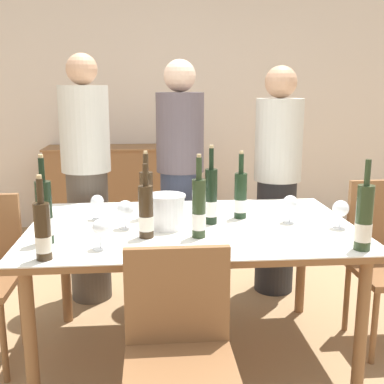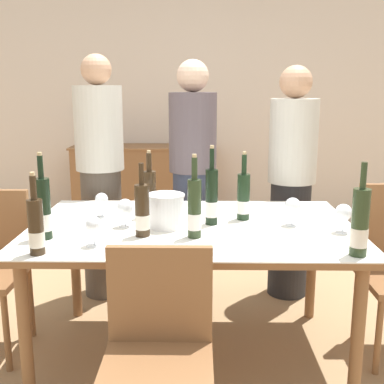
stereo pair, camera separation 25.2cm
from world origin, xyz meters
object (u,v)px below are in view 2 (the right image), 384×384
Objects in this scene: chair_near_front at (158,345)px; sideboard_cabinet at (145,188)px; person_guest_right at (291,184)px; wine_glass_4 at (125,208)px; dining_table at (192,237)px; wine_glass_2 at (94,226)px; wine_bottle_6 at (243,197)px; person_host at (101,179)px; ice_bucket at (166,210)px; wine_bottle_1 at (194,209)px; wine_bottle_7 at (212,198)px; person_guest_left at (193,180)px; wine_glass_1 at (343,213)px; wine_bottle_3 at (360,224)px; wine_bottle_5 at (36,227)px; wine_glass_0 at (102,200)px; wine_bottle_0 at (142,212)px; wine_glass_3 at (293,206)px; wine_bottle_4 at (150,195)px; wine_bottle_2 at (43,210)px.

sideboard_cabinet is at bearing 97.31° from chair_near_front.
wine_glass_4 is at bearing -139.75° from person_guest_right.
wine_glass_2 is at bearing -141.82° from dining_table.
person_host is (-0.93, 0.70, -0.03)m from wine_bottle_6.
wine_glass_4 is at bearing 72.55° from wine_glass_2.
wine_glass_4 reaches higher than chair_near_front.
wine_bottle_1 is at bearing -48.52° from ice_bucket.
person_host is (-0.75, 0.79, -0.05)m from wine_bottle_7.
wine_bottle_6 is 0.79m from person_guest_left.
wine_glass_1 is 0.98× the size of wine_glass_4.
person_guest_left is at bearing 119.30° from wine_bottle_3.
wine_bottle_6 is at bearing 31.42° from wine_bottle_5.
wine_bottle_3 is at bearing -95.20° from wine_glass_1.
wine_bottle_6 reaches higher than sideboard_cabinet.
ice_bucket is at bearing 91.36° from chair_near_front.
wine_bottle_3 reaches higher than sideboard_cabinet.
wine_bottle_3 is at bearing -52.25° from wine_bottle_6.
wine_glass_2 is at bearing -109.98° from person_guest_left.
dining_table is 12.36× the size of wine_glass_0.
sideboard_cabinet is 4.02× the size of wine_bottle_0.
wine_bottle_7 is at bearing 31.80° from wine_bottle_0.
dining_table is 0.79m from wine_glass_1.
wine_bottle_7 is 2.81× the size of wine_glass_3.
sideboard_cabinet is 3.45× the size of wine_bottle_7.
wine_bottle_4 is at bearing 157.68° from wine_bottle_7.
wine_bottle_0 is at bearing 6.08° from wine_bottle_2.
wine_glass_3 is (0.77, 0.19, -0.02)m from wine_bottle_0.
wine_glass_0 is at bearing -150.50° from person_guest_right.
wine_bottle_1 is 0.97× the size of wine_bottle_7.
wine_glass_4 is (0.16, -0.20, 0.01)m from wine_glass_0.
person_host reaches higher than wine_bottle_0.
wine_bottle_3 reaches higher than chair_near_front.
wine_bottle_1 is 2.71× the size of wine_glass_3.
chair_near_front is at bearing -143.04° from wine_glass_1.
wine_bottle_4 is at bearing -57.98° from person_host.
dining_table is 0.39m from wine_glass_4.
person_guest_left reaches higher than wine_glass_2.
wine_glass_2 is at bearing -111.86° from wine_bottle_4.
wine_bottle_3 reaches higher than wine_glass_4.
wine_glass_2 is at bearing -147.15° from wine_bottle_6.
wine_bottle_3 is 0.24× the size of person_host.
wine_bottle_6 is at bearing -4.64° from wine_bottle_4.
wine_glass_0 is 0.94× the size of wine_glass_1.
wine_bottle_4 reaches higher than wine_glass_4.
wine_glass_2 is 0.08× the size of person_host.
person_guest_left is at bearing 111.46° from wine_bottle_6.
wine_bottle_0 reaches higher than chair_near_front.
dining_table is 4.04× the size of wine_bottle_7.
wine_bottle_0 is 0.44m from wine_glass_0.
person_guest_left reaches higher than wine_glass_0.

